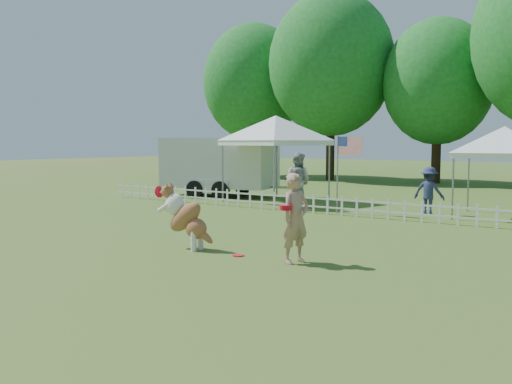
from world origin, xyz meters
TOP-DOWN VIEW (x-y plane):
  - ground at (0.00, 0.00)m, footprint 120.00×120.00m
  - picket_fence at (0.00, 7.00)m, footprint 22.00×0.08m
  - handler at (1.73, 0.31)m, footprint 0.54×0.69m
  - dog at (-0.87, 0.14)m, footprint 1.34×0.53m
  - frisbee_on_turf at (0.47, 0.20)m, footprint 0.31×0.31m
  - canopy_tent_left at (-4.57, 9.04)m, footprint 3.65×3.65m
  - canopy_tent_right at (3.36, 9.28)m, footprint 2.79×2.79m
  - cargo_trailer at (-7.77, 9.67)m, footprint 6.06×3.81m
  - flag_pole at (-1.14, 7.43)m, footprint 0.95×0.20m
  - spectator_a at (-2.69, 7.57)m, footprint 0.94×0.75m
  - spectator_b at (1.36, 8.69)m, footprint 0.99×0.61m
  - tree_far_left at (-15.00, 22.00)m, footprint 6.60×6.60m
  - tree_left at (-9.00, 21.50)m, footprint 7.40×7.40m
  - tree_center_left at (-3.00, 22.50)m, footprint 6.00×6.00m

SIDE VIEW (x-z plane):
  - ground at x=0.00m, z-range 0.00..0.00m
  - frisbee_on_turf at x=0.47m, z-range 0.00..0.02m
  - picket_fence at x=0.00m, z-range 0.00..0.60m
  - dog at x=-0.87m, z-range 0.00..1.35m
  - spectator_b at x=1.36m, z-range 0.00..1.49m
  - handler at x=1.73m, z-range 0.00..1.68m
  - spectator_a at x=-2.69m, z-range 0.00..1.90m
  - flag_pole at x=-1.14m, z-range 0.00..2.47m
  - cargo_trailer at x=-7.77m, z-range 0.00..2.47m
  - canopy_tent_right at x=3.36m, z-range 0.00..2.65m
  - canopy_tent_left at x=-4.57m, z-range 0.00..3.16m
  - tree_center_left at x=-3.00m, z-range 0.00..9.80m
  - tree_far_left at x=-15.00m, z-range 0.00..11.00m
  - tree_left at x=-9.00m, z-range 0.00..12.00m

